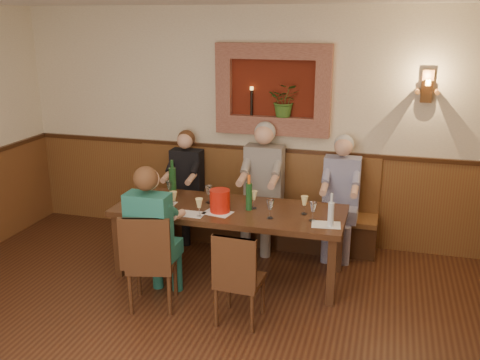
# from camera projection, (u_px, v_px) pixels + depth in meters

# --- Properties ---
(room_shell) EXTENTS (6.04, 6.04, 2.82)m
(room_shell) POSITION_uv_depth(u_px,v_px,m) (148.00, 138.00, 3.55)
(room_shell) COLOR beige
(room_shell) RESTS_ON ground
(wainscoting) EXTENTS (6.02, 6.02, 1.15)m
(wainscoting) POSITION_uv_depth(u_px,v_px,m) (157.00, 311.00, 3.92)
(wainscoting) COLOR brown
(wainscoting) RESTS_ON ground
(wall_niche) EXTENTS (1.36, 0.30, 1.06)m
(wall_niche) POSITION_uv_depth(u_px,v_px,m) (276.00, 94.00, 6.22)
(wall_niche) COLOR #58190C
(wall_niche) RESTS_ON ground
(wall_sconce) EXTENTS (0.25, 0.20, 0.35)m
(wall_sconce) POSITION_uv_depth(u_px,v_px,m) (427.00, 87.00, 5.73)
(wall_sconce) COLOR brown
(wall_sconce) RESTS_ON ground
(dining_table) EXTENTS (2.40, 0.90, 0.75)m
(dining_table) POSITION_uv_depth(u_px,v_px,m) (230.00, 215.00, 5.60)
(dining_table) COLOR #321A0F
(dining_table) RESTS_ON ground
(bench) EXTENTS (3.00, 0.45, 1.11)m
(bench) POSITION_uv_depth(u_px,v_px,m) (252.00, 215.00, 6.57)
(bench) COLOR #381E0F
(bench) RESTS_ON ground
(chair_near_left) EXTENTS (0.51, 0.51, 0.96)m
(chair_near_left) POSITION_uv_depth(u_px,v_px,m) (153.00, 279.00, 5.06)
(chair_near_left) COLOR #321A0F
(chair_near_left) RESTS_ON ground
(chair_near_right) EXTENTS (0.41, 0.41, 0.89)m
(chair_near_right) POSITION_uv_depth(u_px,v_px,m) (239.00, 295.00, 4.81)
(chair_near_right) COLOR #321A0F
(chair_near_right) RESTS_ON ground
(person_bench_left) EXTENTS (0.39, 0.47, 1.35)m
(person_bench_left) POSITION_uv_depth(u_px,v_px,m) (185.00, 194.00, 6.63)
(person_bench_left) COLOR black
(person_bench_left) RESTS_ON ground
(person_bench_mid) EXTENTS (0.45, 0.56, 1.50)m
(person_bench_mid) POSITION_uv_depth(u_px,v_px,m) (262.00, 196.00, 6.35)
(person_bench_mid) COLOR #605A58
(person_bench_mid) RESTS_ON ground
(person_bench_right) EXTENTS (0.41, 0.50, 1.40)m
(person_bench_right) POSITION_uv_depth(u_px,v_px,m) (340.00, 207.00, 6.13)
(person_bench_right) COLOR navy
(person_bench_right) RESTS_ON ground
(person_chair_front) EXTENTS (0.41, 0.50, 1.40)m
(person_chair_front) POSITION_uv_depth(u_px,v_px,m) (154.00, 247.00, 5.05)
(person_chair_front) COLOR #174C53
(person_chair_front) RESTS_ON ground
(spittoon_bucket) EXTENTS (0.22, 0.22, 0.23)m
(spittoon_bucket) POSITION_uv_depth(u_px,v_px,m) (220.00, 201.00, 5.44)
(spittoon_bucket) COLOR red
(spittoon_bucket) RESTS_ON dining_table
(wine_bottle_green_a) EXTENTS (0.08, 0.08, 0.37)m
(wine_bottle_green_a) POSITION_uv_depth(u_px,v_px,m) (249.00, 196.00, 5.49)
(wine_bottle_green_a) COLOR #19471E
(wine_bottle_green_a) RESTS_ON dining_table
(wine_bottle_green_b) EXTENTS (0.09, 0.09, 0.42)m
(wine_bottle_green_b) POSITION_uv_depth(u_px,v_px,m) (173.00, 181.00, 5.90)
(wine_bottle_green_b) COLOR #19471E
(wine_bottle_green_b) RESTS_ON dining_table
(water_bottle) EXTENTS (0.07, 0.07, 0.33)m
(water_bottle) POSITION_uv_depth(u_px,v_px,m) (331.00, 214.00, 5.05)
(water_bottle) COLOR silver
(water_bottle) RESTS_ON dining_table
(tasting_sheet_a) EXTENTS (0.26, 0.19, 0.00)m
(tasting_sheet_a) POSITION_uv_depth(u_px,v_px,m) (163.00, 204.00, 5.71)
(tasting_sheet_a) COLOR white
(tasting_sheet_a) RESTS_ON dining_table
(tasting_sheet_b) EXTENTS (0.32, 0.25, 0.00)m
(tasting_sheet_b) POSITION_uv_depth(u_px,v_px,m) (218.00, 213.00, 5.44)
(tasting_sheet_b) COLOR white
(tasting_sheet_b) RESTS_ON dining_table
(tasting_sheet_c) EXTENTS (0.30, 0.23, 0.00)m
(tasting_sheet_c) POSITION_uv_depth(u_px,v_px,m) (326.00, 225.00, 5.13)
(tasting_sheet_c) COLOR white
(tasting_sheet_c) RESTS_ON dining_table
(tasting_sheet_d) EXTENTS (0.27, 0.19, 0.00)m
(tasting_sheet_d) POSITION_uv_depth(u_px,v_px,m) (191.00, 214.00, 5.41)
(tasting_sheet_d) COLOR white
(tasting_sheet_d) RESTS_ON dining_table
(wine_glass_0) EXTENTS (0.08, 0.08, 0.19)m
(wine_glass_0) POSITION_uv_depth(u_px,v_px,m) (270.00, 209.00, 5.27)
(wine_glass_0) COLOR white
(wine_glass_0) RESTS_ON dining_table
(wine_glass_1) EXTENTS (0.08, 0.08, 0.19)m
(wine_glass_1) POSITION_uv_depth(u_px,v_px,m) (142.00, 198.00, 5.60)
(wine_glass_1) COLOR #F5E192
(wine_glass_1) RESTS_ON dining_table
(wine_glass_2) EXTENTS (0.08, 0.08, 0.19)m
(wine_glass_2) POSITION_uv_depth(u_px,v_px,m) (209.00, 194.00, 5.72)
(wine_glass_2) COLOR white
(wine_glass_2) RESTS_ON dining_table
(wine_glass_3) EXTENTS (0.08, 0.08, 0.19)m
(wine_glass_3) POSITION_uv_depth(u_px,v_px,m) (313.00, 211.00, 5.21)
(wine_glass_3) COLOR white
(wine_glass_3) RESTS_ON dining_table
(wine_glass_4) EXTENTS (0.08, 0.08, 0.19)m
(wine_glass_4) POSITION_uv_depth(u_px,v_px,m) (174.00, 200.00, 5.52)
(wine_glass_4) COLOR #F5E192
(wine_glass_4) RESTS_ON dining_table
(wine_glass_5) EXTENTS (0.08, 0.08, 0.19)m
(wine_glass_5) POSITION_uv_depth(u_px,v_px,m) (304.00, 205.00, 5.38)
(wine_glass_5) COLOR #F5E192
(wine_glass_5) RESTS_ON dining_table
(wine_glass_6) EXTENTS (0.08, 0.08, 0.19)m
(wine_glass_6) POSITION_uv_depth(u_px,v_px,m) (169.00, 189.00, 5.89)
(wine_glass_6) COLOR white
(wine_glass_6) RESTS_ON dining_table
(wine_glass_7) EXTENTS (0.08, 0.08, 0.19)m
(wine_glass_7) POSITION_uv_depth(u_px,v_px,m) (199.00, 208.00, 5.31)
(wine_glass_7) COLOR #F5E192
(wine_glass_7) RESTS_ON dining_table
(wine_glass_8) EXTENTS (0.08, 0.08, 0.19)m
(wine_glass_8) POSITION_uv_depth(u_px,v_px,m) (254.00, 200.00, 5.54)
(wine_glass_8) COLOR #F5E192
(wine_glass_8) RESTS_ON dining_table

